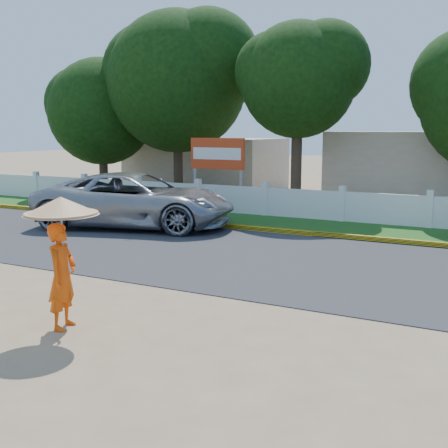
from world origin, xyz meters
TOP-DOWN VIEW (x-y plane):
  - ground at (0.00, 0.00)m, footprint 120.00×120.00m
  - road at (0.00, 4.50)m, footprint 60.00×7.00m
  - grass_verge at (0.00, 9.75)m, footprint 60.00×3.50m
  - curb at (0.00, 8.05)m, footprint 40.00×0.18m
  - fence at (0.00, 11.20)m, footprint 40.00×0.10m
  - building_far at (-10.00, 19.00)m, footprint 8.00×5.00m
  - vehicle at (-5.92, 6.85)m, footprint 7.28×4.76m
  - monk_with_parasol at (-1.06, -1.75)m, footprint 1.23×1.23m
  - billboard at (-5.69, 12.30)m, footprint 2.50×0.13m
  - tree_row at (-2.72, 14.00)m, footprint 27.15×6.66m

SIDE VIEW (x-z plane):
  - ground at x=0.00m, z-range 0.00..0.00m
  - road at x=0.00m, z-range 0.00..0.02m
  - grass_verge at x=0.00m, z-range 0.00..0.03m
  - curb at x=0.00m, z-range 0.00..0.16m
  - fence at x=0.00m, z-range 0.00..1.10m
  - vehicle at x=-5.92m, z-range 0.00..1.86m
  - building_far at x=-10.00m, z-range 0.00..2.80m
  - monk_with_parasol at x=-1.06m, z-range 0.34..2.57m
  - billboard at x=-5.69m, z-range 0.67..3.62m
  - tree_row at x=-2.72m, z-range 0.56..9.31m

